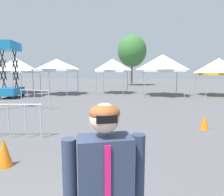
# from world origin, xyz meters

# --- Properties ---
(canopy_tent_far_right) EXTENTS (3.54, 3.54, 3.54)m
(canopy_tent_far_right) POSITION_xyz_m (-11.34, 17.40, 2.78)
(canopy_tent_far_right) COLOR #9E9EA3
(canopy_tent_far_right) RESTS_ON ground
(canopy_tent_right_of_center) EXTENTS (3.27, 3.27, 3.32)m
(canopy_tent_right_of_center) POSITION_xyz_m (-6.55, 16.55, 2.74)
(canopy_tent_right_of_center) COLOR #9E9EA3
(canopy_tent_right_of_center) RESTS_ON ground
(canopy_tent_left_of_center) EXTENTS (2.92, 2.92, 3.40)m
(canopy_tent_left_of_center) POSITION_xyz_m (-1.56, 18.42, 2.74)
(canopy_tent_left_of_center) COLOR #9E9EA3
(canopy_tent_left_of_center) RESTS_ON ground
(canopy_tent_center) EXTENTS (3.45, 3.45, 3.63)m
(canopy_tent_center) POSITION_xyz_m (3.10, 16.99, 2.86)
(canopy_tent_center) COLOR #9E9EA3
(canopy_tent_center) RESTS_ON ground
(canopy_tent_behind_left) EXTENTS (3.19, 3.19, 3.31)m
(canopy_tent_behind_left) POSITION_xyz_m (7.95, 17.69, 2.57)
(canopy_tent_behind_left) COLOR #9E9EA3
(canopy_tent_behind_left) RESTS_ON ground
(scissor_lift) EXTENTS (1.88, 2.56, 4.47)m
(scissor_lift) POSITION_xyz_m (-9.22, 13.58, 1.32)
(scissor_lift) COLOR black
(scissor_lift) RESTS_ON ground
(person_foreground) EXTENTS (0.62, 0.37, 1.78)m
(person_foreground) POSITION_xyz_m (1.17, 0.71, 1.03)
(person_foreground) COLOR #33384C
(person_foreground) RESTS_ON ground
(tree_behind_tents_right) EXTENTS (4.62, 4.62, 8.11)m
(tree_behind_tents_right) POSITION_xyz_m (-0.41, 31.40, 5.55)
(tree_behind_tents_right) COLOR brown
(tree_behind_tents_right) RESTS_ON ground
(crowd_barrier_near_person) EXTENTS (2.05, 0.53, 1.08)m
(crowd_barrier_near_person) POSITION_xyz_m (-4.55, 9.28, 0.75)
(crowd_barrier_near_person) COLOR #B7BABF
(crowd_barrier_near_person) RESTS_ON ground
(crowd_barrier_by_lift) EXTENTS (2.08, 0.38, 1.08)m
(crowd_barrier_by_lift) POSITION_xyz_m (-2.62, 4.56, 0.75)
(crowd_barrier_by_lift) COLOR #B7BABF
(crowd_barrier_by_lift) RESTS_ON ground
(traffic_cone_lot_center) EXTENTS (0.32, 0.32, 0.55)m
(traffic_cone_lot_center) POSITION_xyz_m (3.65, 6.53, 0.27)
(traffic_cone_lot_center) COLOR orange
(traffic_cone_lot_center) RESTS_ON ground
(traffic_cone_near_barrier) EXTENTS (0.32, 0.32, 0.64)m
(traffic_cone_near_barrier) POSITION_xyz_m (-1.47, 2.87, 0.32)
(traffic_cone_near_barrier) COLOR orange
(traffic_cone_near_barrier) RESTS_ON ground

